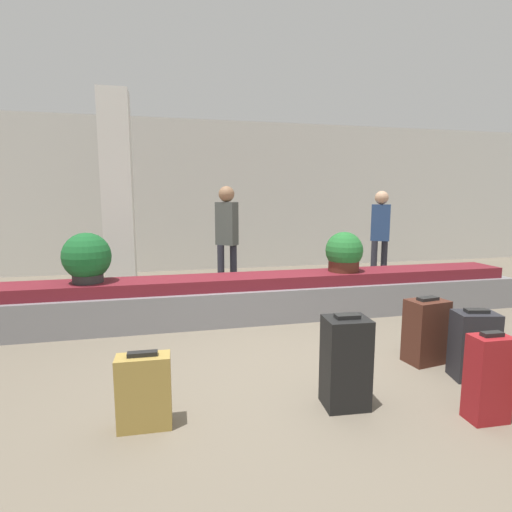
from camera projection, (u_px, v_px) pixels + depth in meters
ground_plane at (297, 370)px, 3.66m from camera, size 18.00×18.00×0.00m
back_wall at (217, 196)px, 8.67m from camera, size 18.00×0.06×3.20m
carousel at (256, 298)px, 5.22m from camera, size 7.42×0.70×0.58m
pillar at (118, 196)px, 6.29m from camera, size 0.45×0.45×3.20m
suitcase_0 at (426, 331)px, 3.81m from camera, size 0.40×0.31×0.64m
suitcase_1 at (144, 391)px, 2.72m from camera, size 0.37×0.18×0.55m
suitcase_3 at (488, 378)px, 2.80m from camera, size 0.28×0.19×0.65m
suitcase_4 at (474, 345)px, 3.46m from camera, size 0.39×0.31×0.62m
suitcase_5 at (346, 362)px, 2.99m from camera, size 0.34×0.29×0.72m
potted_plant_0 at (87, 258)px, 4.68m from camera, size 0.56×0.56×0.59m
potted_plant_1 at (344, 253)px, 5.41m from camera, size 0.51×0.51×0.54m
traveler_0 at (227, 231)px, 6.22m from camera, size 0.36×0.35×1.75m
traveler_1 at (380, 229)px, 7.09m from camera, size 0.37×0.32×1.69m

